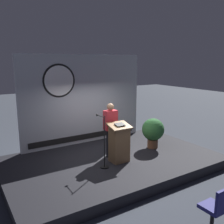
% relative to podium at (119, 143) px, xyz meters
% --- Properties ---
extents(ground_plane, '(40.00, 40.00, 0.00)m').
position_rel_podium_xyz_m(ground_plane, '(-0.04, 0.34, -0.87)').
color(ground_plane, '#383D47').
extents(stage_platform, '(6.40, 4.00, 0.30)m').
position_rel_podium_xyz_m(stage_platform, '(-0.04, 0.34, -0.72)').
color(stage_platform, black).
rests_on(stage_platform, ground).
extents(banner_display, '(4.65, 0.12, 3.18)m').
position_rel_podium_xyz_m(banner_display, '(-0.06, 2.19, 1.02)').
color(banner_display, '#B2B7C1').
rests_on(banner_display, stage_platform).
extents(podium, '(0.64, 0.50, 1.18)m').
position_rel_podium_xyz_m(podium, '(0.00, 0.00, 0.00)').
color(podium, olive).
rests_on(podium, stage_platform).
extents(speaker_person, '(0.40, 0.26, 1.69)m').
position_rel_podium_xyz_m(speaker_person, '(-0.01, 0.48, 0.29)').
color(speaker_person, black).
rests_on(speaker_person, stage_platform).
extents(microphone_stand, '(0.24, 0.55, 1.50)m').
position_rel_podium_xyz_m(microphone_stand, '(-0.60, -0.10, -0.04)').
color(microphone_stand, black).
rests_on(microphone_stand, stage_platform).
extents(potted_plant, '(0.76, 0.76, 1.03)m').
position_rel_podium_xyz_m(potted_plant, '(1.64, 0.37, 0.04)').
color(potted_plant, brown).
rests_on(potted_plant, stage_platform).
extents(audience_chair_right, '(0.44, 0.45, 0.89)m').
position_rel_podium_xyz_m(audience_chair_right, '(0.14, -3.20, -0.38)').
color(audience_chair_right, black).
rests_on(audience_chair_right, ground).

